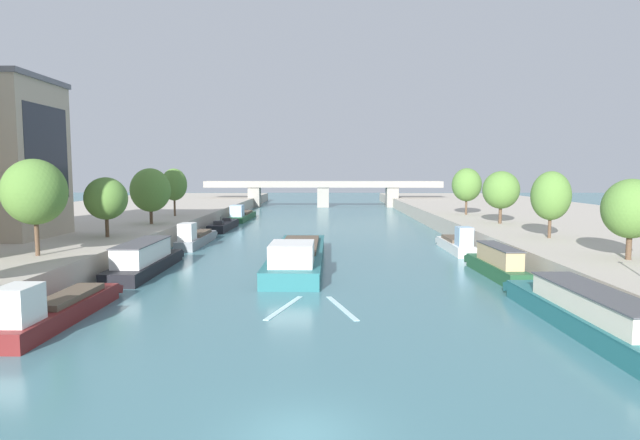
{
  "coord_description": "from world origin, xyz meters",
  "views": [
    {
      "loc": [
        0.81,
        -16.09,
        8.52
      ],
      "look_at": [
        0.0,
        49.69,
        2.44
      ],
      "focal_mm": 29.16,
      "sensor_mm": 36.0,
      "label": 1
    }
  ],
  "objects_px": {
    "moored_boat_left_second": "(56,309)",
    "tree_right_nearest": "(501,190)",
    "barge_midriver": "(298,255)",
    "tree_left_by_lamp": "(35,192)",
    "moored_boat_left_gap_after": "(224,225)",
    "moored_boat_right_end": "(497,264)",
    "moored_boat_left_downstream": "(242,215)",
    "moored_boat_left_far": "(145,259)",
    "moored_boat_right_midway": "(456,244)",
    "moored_boat_left_near": "(196,238)",
    "bridge_far": "(323,191)",
    "tree_right_by_lamp": "(467,185)",
    "tree_right_third": "(631,209)",
    "moored_boat_right_near": "(588,313)",
    "tree_right_far": "(551,196)",
    "tree_left_past_mid": "(174,185)",
    "tree_left_midway": "(150,190)",
    "tree_left_far": "(106,199)"
  },
  "relations": [
    {
      "from": "moored_boat_left_second",
      "to": "tree_right_nearest",
      "type": "bearing_deg",
      "value": 43.9
    },
    {
      "from": "barge_midriver",
      "to": "tree_left_by_lamp",
      "type": "bearing_deg",
      "value": -156.02
    },
    {
      "from": "moored_boat_left_gap_after",
      "to": "moored_boat_right_end",
      "type": "height_order",
      "value": "moored_boat_right_end"
    },
    {
      "from": "moored_boat_left_downstream",
      "to": "moored_boat_left_second",
      "type": "bearing_deg",
      "value": -90.1
    },
    {
      "from": "moored_boat_right_end",
      "to": "tree_left_by_lamp",
      "type": "relative_size",
      "value": 1.54
    },
    {
      "from": "moored_boat_left_far",
      "to": "moored_boat_right_midway",
      "type": "xyz_separation_m",
      "value": [
        29.37,
        12.07,
        -0.27
      ]
    },
    {
      "from": "moored_boat_left_near",
      "to": "moored_boat_left_downstream",
      "type": "relative_size",
      "value": 0.83
    },
    {
      "from": "moored_boat_left_gap_after",
      "to": "bridge_far",
      "type": "bearing_deg",
      "value": 73.83
    },
    {
      "from": "tree_right_nearest",
      "to": "tree_right_by_lamp",
      "type": "relative_size",
      "value": 0.93
    },
    {
      "from": "moored_boat_left_second",
      "to": "tree_left_by_lamp",
      "type": "xyz_separation_m",
      "value": [
        -6.54,
        10.04,
        6.18
      ]
    },
    {
      "from": "barge_midriver",
      "to": "tree_right_third",
      "type": "height_order",
      "value": "tree_right_third"
    },
    {
      "from": "moored_boat_right_midway",
      "to": "moored_boat_right_near",
      "type": "bearing_deg",
      "value": -89.92
    },
    {
      "from": "moored_boat_left_downstream",
      "to": "tree_right_far",
      "type": "height_order",
      "value": "tree_right_far"
    },
    {
      "from": "moored_boat_right_end",
      "to": "tree_right_third",
      "type": "distance_m",
      "value": 10.35
    },
    {
      "from": "moored_boat_right_near",
      "to": "tree_left_past_mid",
      "type": "height_order",
      "value": "tree_left_past_mid"
    },
    {
      "from": "tree_left_past_mid",
      "to": "tree_right_nearest",
      "type": "relative_size",
      "value": 1.06
    },
    {
      "from": "moored_boat_left_downstream",
      "to": "moored_boat_right_midway",
      "type": "relative_size",
      "value": 1.46
    },
    {
      "from": "moored_boat_left_downstream",
      "to": "moored_boat_right_near",
      "type": "relative_size",
      "value": 0.94
    },
    {
      "from": "moored_boat_right_end",
      "to": "tree_right_third",
      "type": "height_order",
      "value": "tree_right_third"
    },
    {
      "from": "moored_boat_left_near",
      "to": "moored_boat_right_end",
      "type": "height_order",
      "value": "moored_boat_left_near"
    },
    {
      "from": "moored_boat_left_second",
      "to": "moored_boat_left_gap_after",
      "type": "height_order",
      "value": "moored_boat_left_second"
    },
    {
      "from": "moored_boat_right_end",
      "to": "tree_right_nearest",
      "type": "xyz_separation_m",
      "value": [
        7.39,
        21.59,
        5.25
      ]
    },
    {
      "from": "moored_boat_left_second",
      "to": "bridge_far",
      "type": "relative_size",
      "value": 0.21
    },
    {
      "from": "moored_boat_left_gap_after",
      "to": "moored_boat_right_midway",
      "type": "distance_m",
      "value": 36.16
    },
    {
      "from": "moored_boat_left_near",
      "to": "moored_boat_right_midway",
      "type": "height_order",
      "value": "moored_boat_right_midway"
    },
    {
      "from": "moored_boat_left_near",
      "to": "tree_left_midway",
      "type": "distance_m",
      "value": 8.56
    },
    {
      "from": "barge_midriver",
      "to": "moored_boat_left_downstream",
      "type": "height_order",
      "value": "barge_midriver"
    },
    {
      "from": "moored_boat_right_end",
      "to": "tree_left_midway",
      "type": "distance_m",
      "value": 41.08
    },
    {
      "from": "moored_boat_left_gap_after",
      "to": "tree_left_midway",
      "type": "xyz_separation_m",
      "value": [
        -5.99,
        -14.17,
        5.75
      ]
    },
    {
      "from": "moored_boat_left_second",
      "to": "bridge_far",
      "type": "height_order",
      "value": "bridge_far"
    },
    {
      "from": "tree_left_by_lamp",
      "to": "tree_left_far",
      "type": "bearing_deg",
      "value": 87.39
    },
    {
      "from": "moored_boat_left_downstream",
      "to": "moored_boat_right_midway",
      "type": "xyz_separation_m",
      "value": [
        29.07,
        -36.57,
        0.01
      ]
    },
    {
      "from": "moored_boat_right_near",
      "to": "moored_boat_left_gap_after",
      "type": "bearing_deg",
      "value": 120.71
    },
    {
      "from": "moored_boat_left_second",
      "to": "moored_boat_right_midway",
      "type": "bearing_deg",
      "value": 42.81
    },
    {
      "from": "moored_boat_left_second",
      "to": "tree_left_far",
      "type": "distance_m",
      "value": 22.72
    },
    {
      "from": "moored_boat_left_gap_after",
      "to": "moored_boat_right_end",
      "type": "bearing_deg",
      "value": -50.02
    },
    {
      "from": "moored_boat_left_far",
      "to": "tree_left_midway",
      "type": "relative_size",
      "value": 2.06
    },
    {
      "from": "moored_boat_left_gap_after",
      "to": "tree_right_nearest",
      "type": "distance_m",
      "value": 39.28
    },
    {
      "from": "bridge_far",
      "to": "moored_boat_left_second",
      "type": "bearing_deg",
      "value": -98.34
    },
    {
      "from": "tree_left_by_lamp",
      "to": "moored_boat_right_near",
      "type": "bearing_deg",
      "value": -17.18
    },
    {
      "from": "moored_boat_right_near",
      "to": "tree_right_far",
      "type": "height_order",
      "value": "tree_right_far"
    },
    {
      "from": "tree_right_nearest",
      "to": "moored_boat_right_midway",
      "type": "bearing_deg",
      "value": -132.11
    },
    {
      "from": "moored_boat_right_near",
      "to": "tree_right_by_lamp",
      "type": "bearing_deg",
      "value": 82.34
    },
    {
      "from": "tree_right_third",
      "to": "bridge_far",
      "type": "xyz_separation_m",
      "value": [
        -22.54,
        89.39,
        -1.93
      ]
    },
    {
      "from": "moored_boat_left_near",
      "to": "tree_left_far",
      "type": "bearing_deg",
      "value": -120.42
    },
    {
      "from": "moored_boat_left_gap_after",
      "to": "tree_left_midway",
      "type": "distance_m",
      "value": 16.43
    },
    {
      "from": "moored_boat_right_end",
      "to": "tree_right_nearest",
      "type": "distance_m",
      "value": 23.41
    },
    {
      "from": "bridge_far",
      "to": "tree_left_far",
      "type": "bearing_deg",
      "value": -104.87
    },
    {
      "from": "barge_midriver",
      "to": "moored_boat_right_midway",
      "type": "height_order",
      "value": "barge_midriver"
    },
    {
      "from": "moored_boat_left_second",
      "to": "tree_right_by_lamp",
      "type": "xyz_separation_m",
      "value": [
        35.84,
        48.3,
        5.79
      ]
    }
  ]
}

